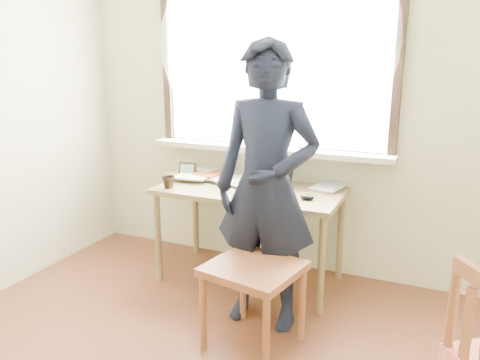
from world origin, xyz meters
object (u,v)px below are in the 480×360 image
at_px(mug_white, 256,174).
at_px(work_chair, 254,278).
at_px(mug_dark, 169,182).
at_px(laptop, 268,185).
at_px(desk, 250,198).
at_px(person, 266,188).

bearing_deg(mug_white, work_chair, -68.66).
bearing_deg(mug_dark, mug_white, 42.60).
xyz_separation_m(laptop, mug_white, (-0.19, 0.26, 0.00)).
bearing_deg(desk, person, -57.42).
bearing_deg(mug_dark, person, -16.72).
bearing_deg(mug_dark, desk, 22.82).
bearing_deg(person, desk, 121.59).
bearing_deg(work_chair, desk, 114.28).
bearing_deg(work_chair, mug_white, 111.34).
height_order(desk, work_chair, desk).
bearing_deg(mug_white, mug_dark, -137.40).
relative_size(laptop, work_chair, 0.63).
distance_m(desk, person, 0.61).
bearing_deg(desk, work_chair, -65.72).
relative_size(mug_dark, work_chair, 0.17).
bearing_deg(laptop, mug_white, 126.50).
bearing_deg(laptop, mug_dark, -164.72).
height_order(mug_dark, person, person).
bearing_deg(work_chair, laptop, 104.70).
bearing_deg(desk, laptop, -13.71).
bearing_deg(work_chair, person, 97.36).
distance_m(laptop, work_chair, 0.81).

